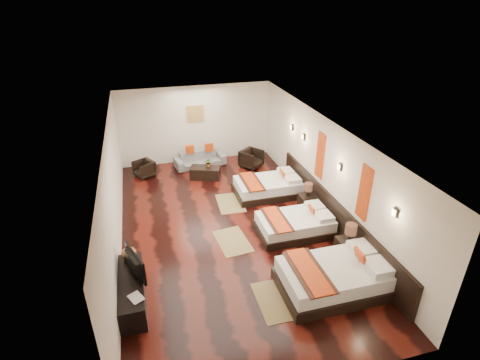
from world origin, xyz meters
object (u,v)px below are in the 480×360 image
object	(u,v)px
bed_mid	(296,224)
table_plant	(209,162)
book	(131,301)
sofa	(200,159)
bed_far	(268,187)
bed_near	(336,277)
coffee_table	(205,173)
tv_console	(132,291)
nightstand_a	(348,247)
nightstand_b	(307,201)
armchair_left	(144,169)
armchair_right	(251,159)
tv	(131,264)
figurine	(129,251)

from	to	relation	value
bed_mid	table_plant	distance (m)	4.17
book	sofa	bearing A→B (deg)	69.98
bed_far	table_plant	xyz separation A→B (m)	(-1.57, 1.68, 0.28)
bed_near	book	bearing A→B (deg)	177.82
bed_near	sofa	distance (m)	7.22
sofa	coffee_table	xyz separation A→B (m)	(0.00, -1.05, -0.06)
bed_near	tv_console	world-z (taller)	bed_near
bed_near	bed_mid	world-z (taller)	bed_near
nightstand_a	sofa	distance (m)	6.69
nightstand_b	coffee_table	world-z (taller)	nightstand_b
armchair_left	table_plant	xyz separation A→B (m)	(2.13, -0.65, 0.26)
nightstand_b	armchair_left	bearing A→B (deg)	141.37
nightstand_b	armchair_left	xyz separation A→B (m)	(-4.44, 3.55, -0.03)
bed_mid	coffee_table	size ratio (longest dim) A/B	1.96
armchair_left	bed_far	bearing A→B (deg)	29.60
nightstand_b	armchair_right	size ratio (longest dim) A/B	1.25
bed_far	coffee_table	distance (m)	2.36
bed_mid	nightstand_a	size ratio (longest dim) A/B	1.98
bed_near	sofa	bearing A→B (deg)	103.60
bed_near	nightstand_b	world-z (taller)	bed_near
bed_near	armchair_left	size ratio (longest dim) A/B	3.76
bed_near	sofa	size ratio (longest dim) A/B	1.29
bed_near	coffee_table	xyz separation A→B (m)	(-1.70, 5.97, -0.11)
bed_far	armchair_right	distance (m)	2.09
tv	bed_near	bearing A→B (deg)	-122.89
armchair_left	tv_console	bearing A→B (deg)	-33.03
armchair_left	figurine	bearing A→B (deg)	-33.72
armchair_left	armchair_right	bearing A→B (deg)	58.23
bed_far	nightstand_a	bearing A→B (deg)	-78.03
armchair_left	armchair_right	world-z (taller)	armchair_right
figurine	table_plant	size ratio (longest dim) A/B	1.14
sofa	bed_far	bearing A→B (deg)	-66.84
tv_console	figurine	xyz separation A→B (m)	(0.00, 0.74, 0.44)
sofa	nightstand_b	bearing A→B (deg)	-67.05
nightstand_b	coffee_table	size ratio (longest dim) A/B	0.89
bed_near	coffee_table	bearing A→B (deg)	105.88
coffee_table	table_plant	bearing A→B (deg)	14.93
book	tv_console	bearing A→B (deg)	90.00
bed_near	figurine	size ratio (longest dim) A/B	6.90
book	sofa	distance (m)	7.31
bed_near	armchair_left	distance (m)	7.61
armchair_left	nightstand_b	bearing A→B (deg)	23.19
nightstand_b	armchair_right	xyz separation A→B (m)	(-0.67, 3.32, 0.01)
tv	figurine	bearing A→B (deg)	-15.72
bed_near	armchair_right	xyz separation A→B (m)	(0.08, 6.42, 0.02)
nightstand_a	book	distance (m)	4.99
armchair_right	book	bearing A→B (deg)	-161.79
figurine	nightstand_a	bearing A→B (deg)	-8.16
figurine	armchair_left	bearing A→B (deg)	84.46
nightstand_a	bed_mid	bearing A→B (deg)	118.79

